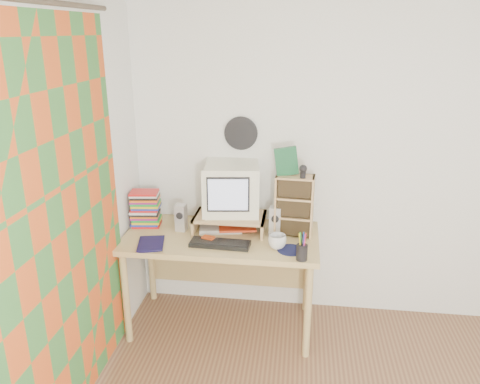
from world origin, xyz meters
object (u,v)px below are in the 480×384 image
(keyboard, at_px, (220,244))
(desk, at_px, (223,248))
(crt_monitor, at_px, (231,189))
(mug, at_px, (277,242))
(dvd_stack, at_px, (145,208))
(diary, at_px, (138,243))
(cd_rack, at_px, (294,206))

(keyboard, bearing_deg, desk, 98.43)
(crt_monitor, distance_m, mug, 0.54)
(desk, distance_m, dvd_stack, 0.66)
(diary, bearing_deg, mug, -7.57)
(crt_monitor, distance_m, keyboard, 0.43)
(crt_monitor, xyz_separation_m, dvd_stack, (-0.65, -0.04, -0.16))
(crt_monitor, xyz_separation_m, diary, (-0.59, -0.39, -0.28))
(crt_monitor, height_order, keyboard, crt_monitor)
(dvd_stack, bearing_deg, cd_rack, -8.35)
(crt_monitor, bearing_deg, desk, -129.45)
(keyboard, xyz_separation_m, cd_rack, (0.50, 0.25, 0.21))
(crt_monitor, relative_size, cd_rack, 0.87)
(mug, bearing_deg, crt_monitor, 139.69)
(crt_monitor, height_order, cd_rack, crt_monitor)
(desk, relative_size, crt_monitor, 3.62)
(keyboard, bearing_deg, dvd_stack, 158.65)
(crt_monitor, height_order, mug, crt_monitor)
(dvd_stack, relative_size, mug, 2.34)
(dvd_stack, xyz_separation_m, cd_rack, (1.11, -0.02, 0.08))
(keyboard, relative_size, dvd_stack, 1.43)
(keyboard, relative_size, diary, 1.94)
(crt_monitor, xyz_separation_m, mug, (0.36, -0.31, -0.25))
(desk, xyz_separation_m, crt_monitor, (0.05, 0.09, 0.44))
(desk, bearing_deg, diary, -150.40)
(crt_monitor, bearing_deg, cd_rack, -15.33)
(cd_rack, bearing_deg, diary, -157.91)
(dvd_stack, relative_size, cd_rack, 0.65)
(desk, bearing_deg, crt_monitor, 57.99)
(cd_rack, xyz_separation_m, diary, (-1.06, -0.33, -0.20))
(cd_rack, distance_m, diary, 1.12)
(keyboard, bearing_deg, crt_monitor, 87.12)
(desk, height_order, keyboard, keyboard)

